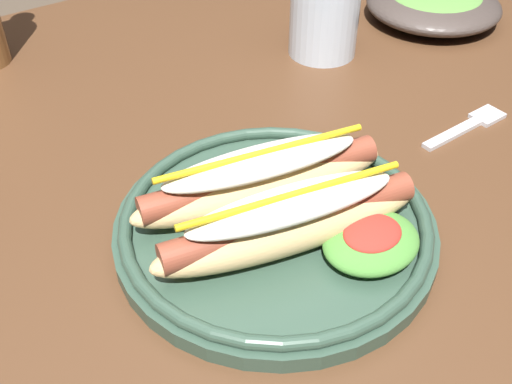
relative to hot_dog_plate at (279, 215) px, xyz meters
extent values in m
cube|color=#51331E|center=(0.07, 0.17, -0.04)|extent=(1.44, 0.87, 0.04)
cylinder|color=#51331E|center=(0.70, 0.51, -0.41)|extent=(0.06, 0.06, 0.70)
cylinder|color=#334C3D|center=(0.00, 0.00, -0.02)|extent=(0.29, 0.29, 0.02)
torus|color=#334C3D|center=(0.00, 0.00, -0.01)|extent=(0.28, 0.28, 0.01)
ellipsoid|color=tan|center=(-0.01, -0.03, 0.01)|extent=(0.25, 0.09, 0.04)
cylinder|color=brown|center=(-0.01, -0.03, 0.02)|extent=(0.22, 0.07, 0.03)
ellipsoid|color=silver|center=(-0.01, -0.03, 0.04)|extent=(0.19, 0.08, 0.02)
cylinder|color=yellow|center=(-0.01, -0.03, 0.05)|extent=(0.19, 0.04, 0.01)
ellipsoid|color=tan|center=(0.00, 0.03, 0.01)|extent=(0.25, 0.09, 0.04)
cylinder|color=brown|center=(0.00, 0.03, 0.02)|extent=(0.22, 0.07, 0.03)
ellipsoid|color=silver|center=(0.00, 0.03, 0.04)|extent=(0.19, 0.08, 0.02)
cylinder|color=yellow|center=(0.00, 0.03, 0.05)|extent=(0.19, 0.04, 0.01)
ellipsoid|color=#4C8C38|center=(0.04, -0.07, 0.00)|extent=(0.09, 0.07, 0.02)
ellipsoid|color=red|center=(0.04, -0.07, 0.01)|extent=(0.05, 0.04, 0.01)
cube|color=silver|center=(0.25, 0.02, -0.02)|extent=(0.09, 0.01, 0.00)
cube|color=silver|center=(0.31, 0.02, -0.02)|extent=(0.04, 0.03, 0.00)
cylinder|color=silver|center=(0.25, 0.25, 0.04)|extent=(0.09, 0.09, 0.13)
ellipsoid|color=#423833|center=(0.45, 0.24, 0.00)|extent=(0.19, 0.19, 0.04)
camera|label=1|loc=(-0.24, -0.31, 0.36)|focal=43.00mm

